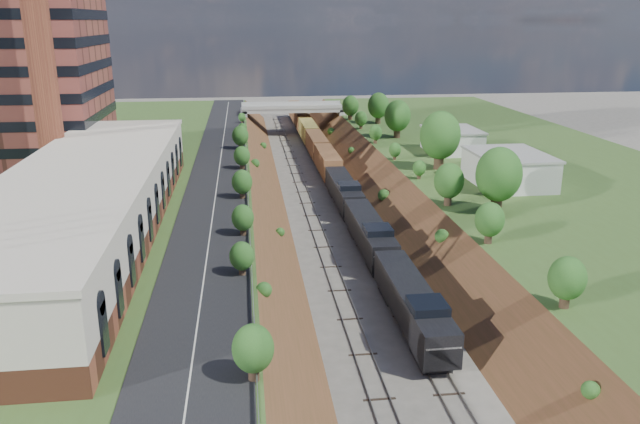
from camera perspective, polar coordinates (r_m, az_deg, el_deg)
The scene contains 16 objects.
platform_left at distance 91.74m, azimuth -20.21°, elevation 1.06°, with size 44.00×180.00×5.00m, color #3F5C25.
platform_right at distance 99.75m, azimuth 19.83°, elevation 2.33°, with size 44.00×180.00×5.00m, color #3F5C25.
embankment_left at distance 89.91m, azimuth -6.29°, elevation 0.06°, with size 7.07×180.00×7.07m, color brown.
embankment_right at distance 92.71m, azimuth 7.42°, elevation 0.55°, with size 7.07×180.00×7.07m, color brown.
rail_left_track at distance 90.34m, azimuth -0.96°, elevation 0.31°, with size 1.58×180.00×0.18m, color gray.
rail_right_track at distance 91.00m, azimuth 2.29°, elevation 0.42°, with size 1.58×180.00×0.18m, color gray.
road at distance 88.65m, azimuth -9.31°, elevation 3.08°, with size 8.00×180.00×0.10m, color black.
guardrail at distance 88.26m, azimuth -6.67°, elevation 3.46°, with size 0.10×171.00×0.70m.
commercial_building at distance 68.40m, azimuth -20.59°, elevation 0.99°, with size 14.30×62.30×7.00m.
smokestack at distance 85.55m, azimuth -24.42°, elevation 14.84°, with size 3.20×3.20×40.00m, color brown.
overpass at distance 149.98m, azimuth -2.51°, elevation 8.94°, with size 24.50×8.30×7.40m.
white_building_near at distance 87.68m, azimuth 16.85°, elevation 3.72°, with size 9.00×12.00×4.00m, color silver.
white_building_far at distance 107.59m, azimuth 11.97°, elevation 6.35°, with size 8.00×10.00×3.60m, color silver.
tree_right_large at distance 73.89m, azimuth 16.03°, elevation 3.27°, with size 5.25×5.25×7.61m.
tree_left_crest at distance 49.84m, azimuth -6.69°, elevation -5.64°, with size 2.45×2.45×3.55m.
freight_train at distance 114.91m, azimuth 0.26°, elevation 5.25°, with size 3.03×138.26×4.55m.
Camera 1 is at (-11.63, -26.00, 26.23)m, focal length 35.00 mm.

